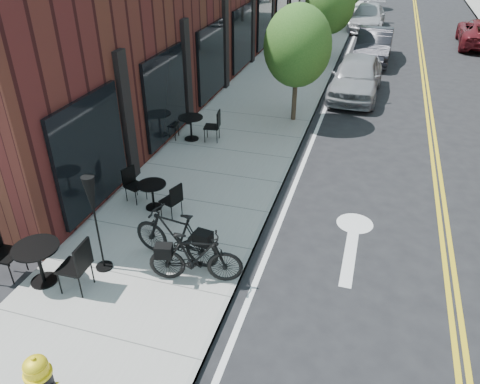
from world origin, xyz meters
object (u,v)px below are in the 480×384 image
(fire_hydrant, at_px, (41,384))
(bistro_set_b, at_px, (152,192))
(bistro_set_c, at_px, (191,125))
(parked_car_b, at_px, (374,46))
(bicycle_right, at_px, (196,258))
(parked_car_c, at_px, (368,17))
(bistro_set_a, at_px, (38,259))
(patio_umbrella, at_px, (93,204))
(parked_car_a, at_px, (356,76))
(bicycle_left, at_px, (176,236))

(fire_hydrant, distance_m, bistro_set_b, 5.37)
(bistro_set_c, height_order, parked_car_b, parked_car_b)
(bicycle_right, xyz_separation_m, parked_car_b, (2.38, 17.65, 0.09))
(bistro_set_b, xyz_separation_m, parked_car_c, (3.57, 23.15, 0.17))
(bistro_set_c, xyz_separation_m, parked_car_b, (4.95, 11.51, 0.15))
(bistro_set_a, xyz_separation_m, bistro_set_c, (0.25, 7.04, -0.06))
(bicycle_right, xyz_separation_m, bistro_set_b, (-1.95, 2.14, -0.11))
(patio_umbrella, bearing_deg, bistro_set_b, 90.51)
(parked_car_a, bearing_deg, bistro_set_c, -125.00)
(bistro_set_b, height_order, parked_car_a, parked_car_a)
(bicycle_right, distance_m, parked_car_a, 12.36)
(bistro_set_c, relative_size, parked_car_b, 0.40)
(bistro_set_a, bearing_deg, parked_car_a, 67.67)
(parked_car_a, bearing_deg, bistro_set_a, -108.19)
(fire_hydrant, distance_m, bicycle_right, 3.34)
(bicycle_left, xyz_separation_m, parked_car_a, (2.61, 11.70, 0.08))
(parked_car_b, bearing_deg, patio_umbrella, -102.11)
(bistro_set_b, relative_size, parked_car_c, 0.33)
(parked_car_a, bearing_deg, patio_umbrella, -105.57)
(fire_hydrant, bearing_deg, bistro_set_a, 123.84)
(bistro_set_c, distance_m, patio_umbrella, 6.44)
(parked_car_c, bearing_deg, bistro_set_a, -98.26)
(bicycle_right, distance_m, bistro_set_b, 2.89)
(fire_hydrant, distance_m, bistro_set_c, 9.42)
(bistro_set_a, distance_m, parked_car_c, 26.55)
(bicycle_left, height_order, bicycle_right, bicycle_left)
(bicycle_left, xyz_separation_m, parked_car_b, (3.01, 17.16, 0.05))
(parked_car_c, bearing_deg, bicycle_right, -92.30)
(parked_car_b, bearing_deg, bistro_set_b, -104.12)
(patio_umbrella, xyz_separation_m, parked_car_b, (4.31, 17.84, -0.86))
(bistro_set_a, bearing_deg, bicycle_left, 30.11)
(bicycle_right, distance_m, patio_umbrella, 2.15)
(bistro_set_b, xyz_separation_m, bistro_set_c, (-0.62, 4.01, 0.06))
(parked_car_b, bearing_deg, fire_hydrant, -97.96)
(bicycle_left, distance_m, parked_car_c, 24.89)
(bicycle_left, bearing_deg, parked_car_c, -176.55)
(fire_hydrant, xyz_separation_m, parked_car_c, (2.70, 28.45, 0.12))
(fire_hydrant, xyz_separation_m, bicycle_right, (1.07, 3.16, 0.06))
(bistro_set_b, relative_size, patio_umbrella, 0.78)
(bistro_set_a, relative_size, parked_car_a, 0.44)
(bistro_set_b, height_order, bistro_set_c, bistro_set_c)
(bistro_set_a, xyz_separation_m, parked_car_c, (4.44, 26.18, 0.06))
(parked_car_b, bearing_deg, bistro_set_a, -104.19)
(bicycle_right, bearing_deg, parked_car_b, -20.78)
(bistro_set_a, xyz_separation_m, bistro_set_b, (0.87, 3.03, -0.11))
(fire_hydrant, xyz_separation_m, bistro_set_a, (-1.74, 2.27, 0.06))
(bistro_set_c, bearing_deg, parked_car_c, 69.02)
(bistro_set_a, xyz_separation_m, parked_car_b, (5.20, 18.55, 0.09))
(bicycle_left, xyz_separation_m, bistro_set_b, (-1.32, 1.65, -0.15))
(bicycle_right, bearing_deg, bistro_set_b, 29.20)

